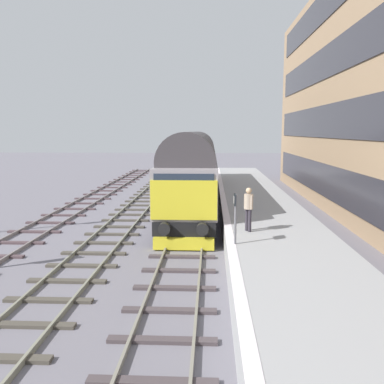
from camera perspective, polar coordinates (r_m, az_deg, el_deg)
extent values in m
plane|color=slate|center=(21.15, -0.33, -4.55)|extent=(140.00, 140.00, 0.00)
cube|color=gray|center=(21.19, -2.27, -4.32)|extent=(0.07, 60.00, 0.15)
cube|color=gray|center=(21.11, 1.62, -4.37)|extent=(0.07, 60.00, 0.15)
cube|color=#463C3F|center=(8.63, -5.43, -24.48)|extent=(2.50, 0.26, 0.09)
cube|color=#463C3F|center=(9.98, -4.08, -19.60)|extent=(2.50, 0.26, 0.09)
cube|color=#463C3F|center=(11.39, -3.12, -15.89)|extent=(2.50, 0.26, 0.09)
cube|color=#463C3F|center=(12.84, -2.40, -13.01)|extent=(2.50, 0.26, 0.09)
cube|color=#463C3F|center=(14.31, -1.83, -10.71)|extent=(2.50, 0.26, 0.09)
cube|color=#463C3F|center=(15.81, -1.38, -8.85)|extent=(2.50, 0.26, 0.09)
cube|color=#463C3F|center=(17.32, -1.01, -7.31)|extent=(2.50, 0.26, 0.09)
cube|color=#463C3F|center=(18.85, -0.70, -6.01)|extent=(2.50, 0.26, 0.09)
cube|color=#463C3F|center=(20.38, -0.44, -4.92)|extent=(2.50, 0.26, 0.09)
cube|color=#463C3F|center=(21.91, -0.22, -3.97)|extent=(2.50, 0.26, 0.09)
cube|color=#463C3F|center=(23.46, -0.02, -3.15)|extent=(2.50, 0.26, 0.09)
cube|color=#463C3F|center=(25.01, 0.15, -2.43)|extent=(2.50, 0.26, 0.09)
cube|color=#463C3F|center=(26.56, 0.29, -1.79)|extent=(2.50, 0.26, 0.09)
cube|color=#463C3F|center=(28.11, 0.43, -1.23)|extent=(2.50, 0.26, 0.09)
cube|color=#463C3F|center=(29.67, 0.55, -0.72)|extent=(2.50, 0.26, 0.09)
cube|color=#463C3F|center=(31.23, 0.65, -0.27)|extent=(2.50, 0.26, 0.09)
cube|color=#463C3F|center=(32.79, 0.75, 0.14)|extent=(2.50, 0.26, 0.09)
cube|color=#463C3F|center=(34.35, 0.84, 0.52)|extent=(2.50, 0.26, 0.09)
cube|color=#463C3F|center=(35.92, 0.92, 0.86)|extent=(2.50, 0.26, 0.09)
cube|color=#463C3F|center=(37.48, 0.99, 1.18)|extent=(2.50, 0.26, 0.09)
cube|color=#463C3F|center=(39.05, 1.06, 1.46)|extent=(2.50, 0.26, 0.09)
cube|color=#463C3F|center=(40.61, 1.12, 1.73)|extent=(2.50, 0.26, 0.09)
cube|color=#463C3F|center=(42.18, 1.18, 1.98)|extent=(2.50, 0.26, 0.09)
cube|color=#463C3F|center=(43.75, 1.24, 2.20)|extent=(2.50, 0.26, 0.09)
cube|color=#463C3F|center=(45.32, 1.29, 2.42)|extent=(2.50, 0.26, 0.09)
cube|color=#463C3F|center=(46.89, 1.33, 2.62)|extent=(2.50, 0.26, 0.09)
cube|color=#463C3F|center=(48.46, 1.38, 2.80)|extent=(2.50, 0.26, 0.09)
cube|color=#463C3F|center=(50.03, 1.42, 2.98)|extent=(2.50, 0.26, 0.09)
cube|color=gray|center=(21.75, -11.36, -4.15)|extent=(0.07, 60.00, 0.15)
cube|color=gray|center=(21.45, -7.63, -4.23)|extent=(0.07, 60.00, 0.15)
cube|color=#48433A|center=(11.38, -21.95, -16.53)|extent=(2.50, 0.26, 0.09)
cube|color=#48433A|center=(12.64, -19.06, -13.82)|extent=(2.50, 0.26, 0.09)
cube|color=#48433A|center=(13.95, -16.76, -11.59)|extent=(2.50, 0.26, 0.09)
cube|color=#48433A|center=(15.29, -14.88, -9.74)|extent=(2.50, 0.26, 0.09)
cube|color=#48433A|center=(16.66, -13.32, -8.17)|extent=(2.50, 0.26, 0.09)
cube|color=#48433A|center=(18.05, -12.01, -6.84)|extent=(2.50, 0.26, 0.09)
cube|color=#48433A|center=(19.46, -10.90, -5.70)|extent=(2.50, 0.26, 0.09)
cube|color=#48433A|center=(20.88, -9.94, -4.72)|extent=(2.50, 0.26, 0.09)
cube|color=#48433A|center=(22.31, -9.10, -3.86)|extent=(2.50, 0.26, 0.09)
cube|color=#48433A|center=(23.75, -8.37, -3.10)|extent=(2.50, 0.26, 0.09)
cube|color=#48433A|center=(25.20, -7.72, -2.42)|extent=(2.50, 0.26, 0.09)
cube|color=#48433A|center=(26.65, -7.15, -1.82)|extent=(2.50, 0.26, 0.09)
cube|color=#48433A|center=(28.11, -6.63, -1.29)|extent=(2.50, 0.26, 0.09)
cube|color=#48433A|center=(29.57, -6.16, -0.80)|extent=(2.50, 0.26, 0.09)
cube|color=#48433A|center=(31.03, -5.74, -0.36)|extent=(2.50, 0.26, 0.09)
cube|color=#48433A|center=(32.50, -5.36, 0.04)|extent=(2.50, 0.26, 0.09)
cube|color=#48433A|center=(33.97, -5.01, 0.40)|extent=(2.50, 0.26, 0.09)
cube|color=#48433A|center=(35.44, -4.69, 0.73)|extent=(2.50, 0.26, 0.09)
cube|color=#48433A|center=(36.92, -4.39, 1.04)|extent=(2.50, 0.26, 0.09)
cube|color=#48433A|center=(38.40, -4.12, 1.33)|extent=(2.50, 0.26, 0.09)
cube|color=#48433A|center=(39.88, -3.86, 1.59)|extent=(2.50, 0.26, 0.09)
cube|color=#48433A|center=(41.36, -3.63, 1.83)|extent=(2.50, 0.26, 0.09)
cube|color=#48433A|center=(42.84, -3.41, 2.06)|extent=(2.50, 0.26, 0.09)
cube|color=#48433A|center=(44.32, -3.21, 2.27)|extent=(2.50, 0.26, 0.09)
cube|color=#48433A|center=(45.81, -3.02, 2.47)|extent=(2.50, 0.26, 0.09)
cube|color=#48433A|center=(47.29, -2.84, 2.66)|extent=(2.50, 0.26, 0.09)
cube|color=#48433A|center=(48.78, -2.67, 2.83)|extent=(2.50, 0.26, 0.09)
cube|color=#48433A|center=(50.27, -2.51, 3.00)|extent=(2.50, 0.26, 0.09)
cube|color=slate|center=(22.94, -20.51, -3.87)|extent=(0.07, 60.00, 0.15)
cube|color=slate|center=(22.42, -17.13, -3.99)|extent=(0.07, 60.00, 0.15)
cube|color=#4C3B3F|center=(19.23, -23.05, -6.40)|extent=(2.50, 0.26, 0.09)
cube|color=#4C3B3F|center=(20.94, -20.77, -5.11)|extent=(2.50, 0.26, 0.09)
cube|color=#4C3B3F|center=(22.68, -18.83, -4.00)|extent=(2.50, 0.26, 0.09)
cube|color=#4C3B3F|center=(24.45, -17.19, -3.06)|extent=(2.50, 0.26, 0.09)
cube|color=#4C3B3F|center=(26.24, -15.76, -2.23)|extent=(2.50, 0.26, 0.09)
cube|color=#4C3B3F|center=(28.06, -14.52, -1.52)|extent=(2.50, 0.26, 0.09)
cube|color=#4C3B3F|center=(29.88, -13.44, -0.89)|extent=(2.50, 0.26, 0.09)
cube|color=#4C3B3F|center=(31.73, -12.48, -0.33)|extent=(2.50, 0.26, 0.09)
cube|color=#4C3B3F|center=(33.58, -11.62, 0.17)|extent=(2.50, 0.26, 0.09)
cube|color=#4C3B3F|center=(35.44, -10.86, 0.61)|extent=(2.50, 0.26, 0.09)
cube|color=#4C3B3F|center=(37.31, -10.17, 1.01)|extent=(2.50, 0.26, 0.09)
cube|color=#4C3B3F|center=(39.18, -9.54, 1.37)|extent=(2.50, 0.26, 0.09)
cube|color=#4C3B3F|center=(41.06, -8.98, 1.70)|extent=(2.50, 0.26, 0.09)
cube|color=#4C3B3F|center=(42.95, -8.46, 2.00)|extent=(2.50, 0.26, 0.09)
cube|color=#4C3B3F|center=(44.84, -7.99, 2.27)|extent=(2.50, 0.26, 0.09)
cube|color=#4C3B3F|center=(46.73, -7.55, 2.53)|extent=(2.50, 0.26, 0.09)
cube|color=#4C3B3F|center=(48.63, -7.15, 2.76)|extent=(2.50, 0.26, 0.09)
cube|color=#4C3B3F|center=(50.53, -6.78, 2.97)|extent=(2.50, 0.26, 0.09)
cube|color=#9C9C9E|center=(21.17, 9.47, -3.27)|extent=(4.00, 44.00, 1.00)
cube|color=white|center=(20.94, 4.46, -1.90)|extent=(0.30, 44.00, 0.01)
cube|color=#2F2E35|center=(21.60, 20.54, 0.25)|extent=(0.06, 36.73, 1.91)
cube|color=#2F2E35|center=(21.42, 21.01, 9.32)|extent=(0.06, 36.73, 1.91)
cube|color=#2F2E35|center=(21.78, 21.50, 18.31)|extent=(0.06, 36.73, 1.91)
cube|color=black|center=(25.94, 0.25, -0.30)|extent=(2.56, 18.90, 0.60)
cube|color=gray|center=(25.77, 0.25, 2.67)|extent=(2.70, 18.90, 2.10)
cylinder|color=#3C383B|center=(25.68, 0.25, 5.40)|extent=(2.56, 17.39, 2.57)
cube|color=yellow|center=(16.39, -1.14, -1.13)|extent=(2.65, 0.08, 1.58)
cube|color=#232D3D|center=(16.31, -1.15, 1.40)|extent=(2.38, 0.04, 0.64)
cube|color=#232D3D|center=(25.72, 3.31, 3.31)|extent=(0.04, 13.23, 0.44)
cylinder|color=black|center=(16.47, -3.80, -5.01)|extent=(0.48, 0.35, 0.48)
cylinder|color=black|center=(16.37, 1.45, -5.07)|extent=(0.48, 0.35, 0.48)
cube|color=yellow|center=(16.71, -1.14, -7.04)|extent=(2.43, 0.36, 0.47)
cylinder|color=black|center=(18.42, -0.76, -4.83)|extent=(1.64, 1.04, 1.04)
cylinder|color=black|center=(19.49, -0.57, -4.09)|extent=(1.64, 1.04, 1.04)
cylinder|color=black|center=(20.57, -0.40, -3.43)|extent=(1.64, 1.04, 1.04)
cylinder|color=black|center=(31.44, 0.67, 0.66)|extent=(1.64, 1.04, 1.04)
cylinder|color=black|center=(32.53, 0.74, 0.92)|extent=(1.64, 1.04, 1.04)
cylinder|color=black|center=(33.62, 0.80, 1.16)|extent=(1.64, 1.04, 1.04)
cylinder|color=slate|center=(13.81, 5.96, -3.73)|extent=(0.08, 0.08, 1.66)
cube|color=black|center=(13.69, 5.87, -1.07)|extent=(0.05, 0.44, 0.36)
cube|color=white|center=(13.69, 5.76, -1.06)|extent=(0.01, 0.20, 0.24)
cylinder|color=#312C36|center=(15.63, 7.90, -3.88)|extent=(0.13, 0.13, 0.84)
cylinder|color=#312C36|center=(15.80, 7.52, -3.74)|extent=(0.13, 0.13, 0.84)
cylinder|color=tan|center=(15.58, 7.76, -1.29)|extent=(0.46, 0.46, 0.56)
sphere|color=tan|center=(15.52, 7.79, 0.20)|extent=(0.22, 0.22, 0.22)
cylinder|color=tan|center=(15.40, 8.16, -1.41)|extent=(0.09, 0.09, 0.52)
cylinder|color=tan|center=(15.76, 7.36, -1.18)|extent=(0.09, 0.09, 0.52)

